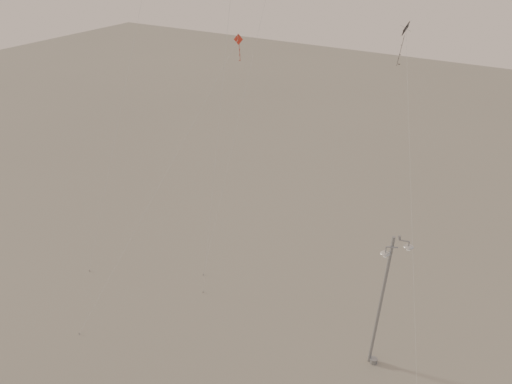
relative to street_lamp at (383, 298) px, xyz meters
The scene contains 5 objects.
ground 11.51m from the street_lamp, 156.52° to the right, with size 160.00×160.00×0.00m, color gray.
street_lamp is the anchor object (origin of this frame).
kite_1 17.63m from the street_lamp, behind, with size 3.37×1.10×26.17m.
kite_3 15.39m from the street_lamp, behind, with size 4.61×11.99×16.58m.
kite_4 10.70m from the street_lamp, 106.39° to the left, with size 5.80×8.86×17.96m.
Camera 1 is at (16.90, -20.52, 23.21)m, focal length 40.00 mm.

